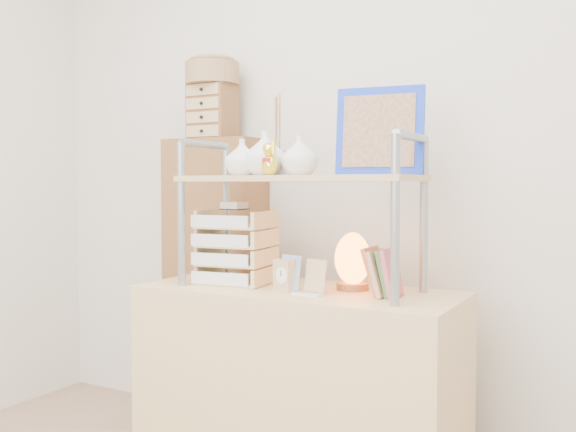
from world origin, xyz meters
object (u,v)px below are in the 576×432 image
at_px(desk, 298,388).
at_px(salt_lamp, 353,261).
at_px(letter_tray, 235,251).
at_px(cabinet, 216,282).

height_order(desk, salt_lamp, salt_lamp).
bearing_deg(letter_tray, desk, -0.33).
distance_m(cabinet, letter_tray, 0.55).
bearing_deg(letter_tray, cabinet, 134.19).
bearing_deg(salt_lamp, cabinet, 160.61).
xyz_separation_m(desk, letter_tray, (-0.29, 0.00, 0.50)).
xyz_separation_m(desk, salt_lamp, (0.18, 0.08, 0.48)).
distance_m(cabinet, salt_lamp, 0.90).
relative_size(letter_tray, salt_lamp, 1.51).
bearing_deg(cabinet, desk, -32.29).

